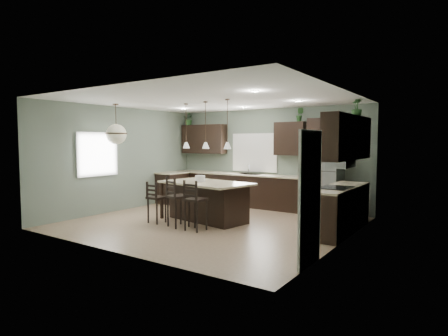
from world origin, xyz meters
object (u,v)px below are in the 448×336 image
Objects in this scene: kitchen_island at (206,202)px; serving_dish at (200,178)px; bar_stool_center at (178,202)px; bar_stool_right at (196,205)px; refrigerator at (323,179)px; plant_back_left at (189,119)px; bar_stool_left at (157,202)px.

kitchen_island is 8.90× the size of serving_dish.
bar_stool_center is 0.53m from bar_stool_right.
kitchen_island is at bearing 98.16° from bar_stool_center.
serving_dish is at bearing 111.56° from bar_stool_center.
refrigerator is 4.82m from plant_back_left.
refrigerator is 3.07m from kitchen_island.
plant_back_left reaches higher than kitchen_island.
plant_back_left reaches higher than serving_dish.
bar_stool_left is (-0.81, -0.80, 0.02)m from kitchen_island.
plant_back_left is (-2.31, 2.40, 1.60)m from serving_dish.
refrigerator is 4.87× the size of plant_back_left.
bar_stool_center reaches higher than bar_stool_left.
bar_stool_right is (0.59, -0.91, -0.46)m from serving_dish.
kitchen_island is 0.97m from bar_stool_right.
bar_stool_center is 2.90× the size of plant_back_left.
bar_stool_center reaches higher than kitchen_island.
plant_back_left is at bearing 143.40° from bar_stool_center.
plant_back_left reaches higher than bar_stool_center.
bar_stool_left is at bearing -132.62° from refrigerator.
kitchen_island is 1.14m from bar_stool_left.
plant_back_left reaches higher than refrigerator.
bar_stool_center is at bearing -89.18° from kitchen_island.
bar_stool_left is at bearing -125.30° from kitchen_island.
serving_dish is at bearing 53.70° from bar_stool_left.
bar_stool_center is (-0.13, -0.83, 0.09)m from kitchen_island.
bar_stool_right reaches higher than bar_stool_left.
refrigerator is at bearing -2.08° from plant_back_left.
plant_back_left is (-2.50, 2.44, 2.13)m from kitchen_island.
kitchen_island is at bearing -44.22° from plant_back_left.
refrigerator is at bearing 45.31° from serving_dish.
serving_dish is (-2.21, -2.24, 0.07)m from refrigerator.
kitchen_island is 4.09m from plant_back_left.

